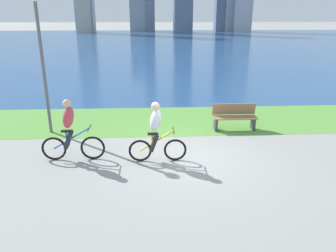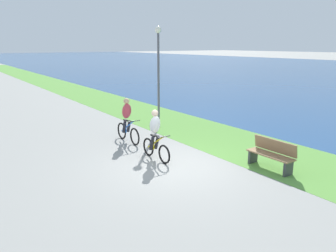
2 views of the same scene
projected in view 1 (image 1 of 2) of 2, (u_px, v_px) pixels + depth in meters
ground_plane at (188, 158)px, 9.07m from camera, size 300.00×300.00×0.00m
grass_strip_bayside at (178, 120)px, 12.31m from camera, size 120.00×3.49×0.01m
bay_water_surface at (157, 42)px, 45.95m from camera, size 300.00×67.81×0.00m
cyclist_lead at (156, 132)px, 8.64m from camera, size 1.57×0.52×1.66m
cyclist_trailing at (70, 131)px, 8.72m from camera, size 1.72×0.52×1.71m
bench_near_path at (234, 117)px, 11.18m from camera, size 1.50×0.47×0.90m
lamppost_tall at (41, 46)px, 10.14m from camera, size 0.28×0.28×4.42m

